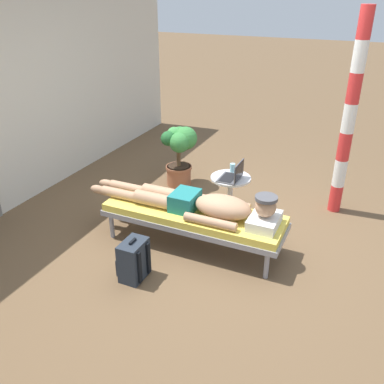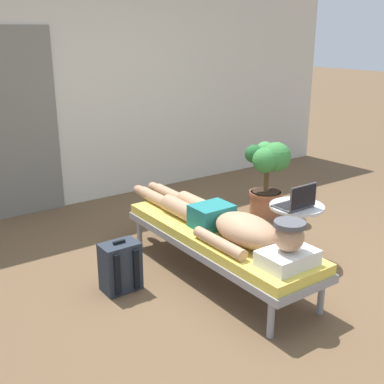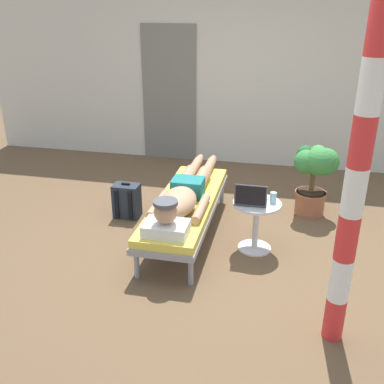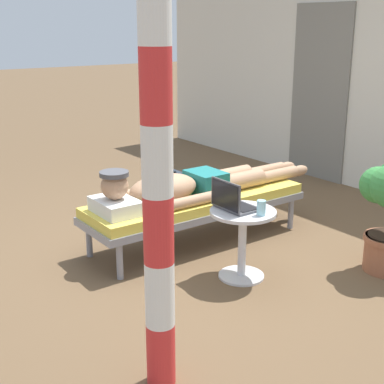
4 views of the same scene
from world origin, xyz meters
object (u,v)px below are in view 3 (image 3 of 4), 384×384
object	(u,v)px
person_reclining	(183,194)
porch_post	(354,192)
side_table	(256,218)
drink_glass	(273,198)
lounge_chair	(186,205)
backpack	(127,201)
laptop	(251,199)
potted_plant	(315,172)

from	to	relation	value
person_reclining	porch_post	distance (m)	2.00
side_table	drink_glass	size ratio (longest dim) A/B	4.83
lounge_chair	side_table	world-z (taller)	side_table
drink_glass	person_reclining	bearing A→B (deg)	179.26
lounge_chair	drink_glass	world-z (taller)	drink_glass
drink_glass	backpack	bearing A→B (deg)	166.77
drink_glass	backpack	size ratio (longest dim) A/B	0.26
person_reclining	laptop	xyz separation A→B (m)	(0.70, -0.10, 0.06)
side_table	potted_plant	size ratio (longest dim) A/B	0.61
person_reclining	porch_post	size ratio (longest dim) A/B	0.91
lounge_chair	side_table	xyz separation A→B (m)	(0.76, -0.15, 0.01)
side_table	porch_post	world-z (taller)	porch_post
drink_glass	potted_plant	world-z (taller)	potted_plant
backpack	potted_plant	size ratio (longest dim) A/B	0.50
lounge_chair	person_reclining	world-z (taller)	person_reclining
side_table	laptop	bearing A→B (deg)	-139.48
side_table	backpack	size ratio (longest dim) A/B	1.23
drink_glass	porch_post	xyz separation A→B (m)	(0.54, -1.20, 0.62)
backpack	potted_plant	xyz separation A→B (m)	(2.11, 0.53, 0.34)
laptop	porch_post	xyz separation A→B (m)	(0.75, -1.11, 0.62)
laptop	porch_post	distance (m)	1.48
potted_plant	porch_post	distance (m)	2.22
side_table	backpack	world-z (taller)	side_table
lounge_chair	laptop	size ratio (longest dim) A/B	6.39
potted_plant	porch_post	size ratio (longest dim) A/B	0.36
side_table	potted_plant	bearing A→B (deg)	58.74
person_reclining	porch_post	world-z (taller)	porch_post
drink_glass	potted_plant	xyz separation A→B (m)	(0.43, 0.92, -0.04)
laptop	lounge_chair	bearing A→B (deg)	164.06
person_reclining	laptop	distance (m)	0.71
porch_post	lounge_chair	bearing A→B (deg)	137.90
laptop	backpack	world-z (taller)	laptop
person_reclining	lounge_chair	bearing A→B (deg)	90.00
drink_glass	potted_plant	size ratio (longest dim) A/B	0.13
drink_glass	potted_plant	distance (m)	1.02
drink_glass	laptop	bearing A→B (deg)	-157.92
person_reclining	drink_glass	size ratio (longest dim) A/B	20.05
backpack	side_table	bearing A→B (deg)	-15.66
laptop	side_table	bearing A→B (deg)	40.52
side_table	drink_glass	world-z (taller)	drink_glass
backpack	porch_post	bearing A→B (deg)	-35.59
person_reclining	side_table	xyz separation A→B (m)	(0.76, -0.05, -0.16)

